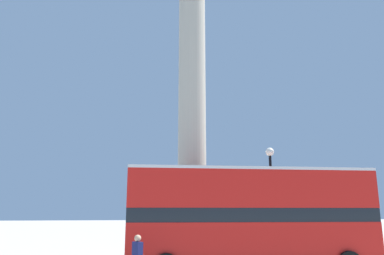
# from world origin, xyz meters

# --- Properties ---
(monument_column) EXTENTS (5.45, 5.45, 19.23)m
(monument_column) POSITION_xyz_m (0.00, 0.00, 5.41)
(monument_column) COLOR #ADA593
(monument_column) RESTS_ON ground_plane
(bus_a) EXTENTS (10.29, 3.17, 4.28)m
(bus_a) POSITION_xyz_m (1.55, -5.24, 2.36)
(bus_a) COLOR red
(bus_a) RESTS_ON ground_plane
(equestrian_statue) EXTENTS (3.99, 3.44, 5.67)m
(equestrian_statue) POSITION_xyz_m (12.38, 5.03, 1.56)
(equestrian_statue) COLOR #ADA593
(equestrian_statue) RESTS_ON ground_plane
(street_lamp) EXTENTS (0.44, 0.44, 5.76)m
(street_lamp) POSITION_xyz_m (3.69, -2.41, 3.32)
(street_lamp) COLOR black
(street_lamp) RESTS_ON ground_plane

